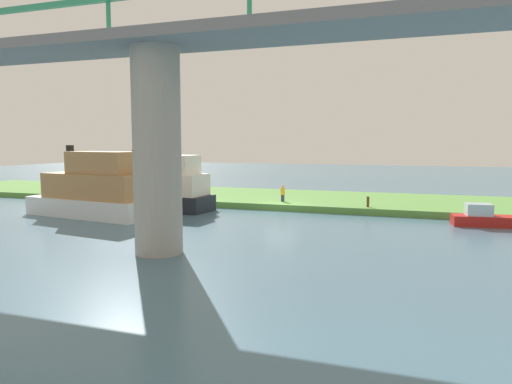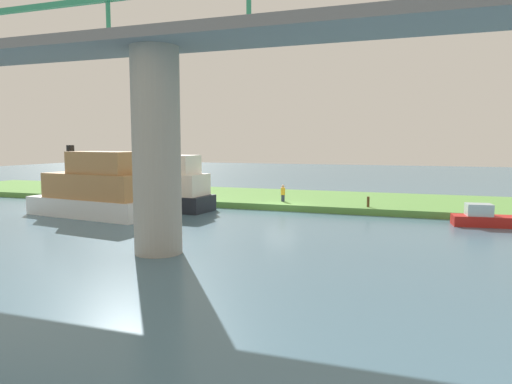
{
  "view_description": "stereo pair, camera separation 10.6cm",
  "coord_description": "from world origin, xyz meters",
  "px_view_note": "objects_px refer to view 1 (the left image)",
  "views": [
    {
      "loc": [
        -10.39,
        35.41,
        5.4
      ],
      "look_at": [
        0.28,
        5.0,
        2.0
      ],
      "focal_mm": 33.11,
      "sensor_mm": 36.0,
      "label": 1
    },
    {
      "loc": [
        -10.49,
        35.37,
        5.4
      ],
      "look_at": [
        0.28,
        5.0,
        2.0
      ],
      "focal_mm": 33.11,
      "sensor_mm": 36.0,
      "label": 2
    }
  ],
  "objects_px": {
    "bridge_pylon": "(157,152)",
    "motorboat_white": "(159,187)",
    "person_on_bank": "(283,193)",
    "motorboat_red": "(95,190)",
    "skiff_small": "(485,218)",
    "mooring_post": "(368,202)"
  },
  "relations": [
    {
      "from": "motorboat_red",
      "to": "motorboat_white",
      "type": "xyz_separation_m",
      "value": [
        -2.51,
        -4.67,
        -0.14
      ]
    },
    {
      "from": "bridge_pylon",
      "to": "skiff_small",
      "type": "xyz_separation_m",
      "value": [
        -16.02,
        -13.6,
        -4.42
      ]
    },
    {
      "from": "person_on_bank",
      "to": "mooring_post",
      "type": "relative_size",
      "value": 1.74
    },
    {
      "from": "person_on_bank",
      "to": "skiff_small",
      "type": "bearing_deg",
      "value": 164.57
    },
    {
      "from": "person_on_bank",
      "to": "skiff_small",
      "type": "xyz_separation_m",
      "value": [
        -14.85,
        4.1,
        -0.69
      ]
    },
    {
      "from": "bridge_pylon",
      "to": "motorboat_white",
      "type": "distance_m",
      "value": 15.69
    },
    {
      "from": "mooring_post",
      "to": "skiff_small",
      "type": "xyz_separation_m",
      "value": [
        -7.78,
        2.96,
        -0.38
      ]
    },
    {
      "from": "motorboat_red",
      "to": "mooring_post",
      "type": "bearing_deg",
      "value": -156.64
    },
    {
      "from": "mooring_post",
      "to": "motorboat_red",
      "type": "relative_size",
      "value": 0.08
    },
    {
      "from": "motorboat_white",
      "to": "person_on_bank",
      "type": "bearing_deg",
      "value": -153.53
    },
    {
      "from": "motorboat_red",
      "to": "motorboat_white",
      "type": "relative_size",
      "value": 1.1
    },
    {
      "from": "person_on_bank",
      "to": "mooring_post",
      "type": "height_order",
      "value": "person_on_bank"
    },
    {
      "from": "skiff_small",
      "to": "motorboat_white",
      "type": "distance_m",
      "value": 23.96
    },
    {
      "from": "bridge_pylon",
      "to": "motorboat_red",
      "type": "xyz_separation_m",
      "value": [
        10.42,
        -8.51,
        -3.01
      ]
    },
    {
      "from": "skiff_small",
      "to": "bridge_pylon",
      "type": "bearing_deg",
      "value": 40.34
    },
    {
      "from": "motorboat_red",
      "to": "skiff_small",
      "type": "height_order",
      "value": "motorboat_red"
    },
    {
      "from": "bridge_pylon",
      "to": "motorboat_white",
      "type": "height_order",
      "value": "bridge_pylon"
    },
    {
      "from": "motorboat_white",
      "to": "bridge_pylon",
      "type": "bearing_deg",
      "value": 120.97
    },
    {
      "from": "skiff_small",
      "to": "motorboat_white",
      "type": "xyz_separation_m",
      "value": [
        23.93,
        0.42,
        1.27
      ]
    },
    {
      "from": "motorboat_red",
      "to": "person_on_bank",
      "type": "bearing_deg",
      "value": -141.58
    },
    {
      "from": "motorboat_red",
      "to": "motorboat_white",
      "type": "bearing_deg",
      "value": -118.23
    },
    {
      "from": "motorboat_red",
      "to": "skiff_small",
      "type": "bearing_deg",
      "value": -169.09
    }
  ]
}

